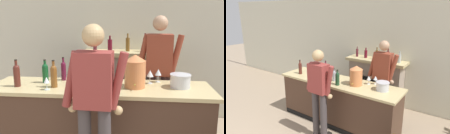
% 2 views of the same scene
% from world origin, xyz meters
% --- Properties ---
extents(wall_back_panel, '(12.00, 0.07, 2.75)m').
position_xyz_m(wall_back_panel, '(0.00, 4.22, 1.38)').
color(wall_back_panel, silver).
rests_on(wall_back_panel, ground_plane).
extents(bar_counter, '(2.75, 0.74, 0.98)m').
position_xyz_m(bar_counter, '(0.14, 2.67, 0.49)').
color(bar_counter, '#472F22').
rests_on(bar_counter, ground_plane).
extents(fireplace_stone, '(1.53, 0.52, 1.54)m').
position_xyz_m(fireplace_stone, '(0.44, 3.96, 0.63)').
color(fireplace_stone, gray).
rests_on(fireplace_stone, ground_plane).
extents(person_customer, '(0.66, 0.31, 1.77)m').
position_xyz_m(person_customer, '(0.20, 1.98, 0.98)').
color(person_customer, '#403939').
rests_on(person_customer, ground_plane).
extents(person_bartender, '(0.66, 0.31, 1.84)m').
position_xyz_m(person_bartender, '(0.91, 3.22, 1.03)').
color(person_bartender, brown).
rests_on(person_bartender, ground_plane).
extents(copper_dispenser, '(0.26, 0.30, 0.40)m').
position_xyz_m(copper_dispenser, '(0.58, 2.67, 1.18)').
color(copper_dispenser, '#CF7946').
rests_on(copper_dispenser, bar_counter).
extents(ice_bucket_steel, '(0.25, 0.25, 0.16)m').
position_xyz_m(ice_bucket_steel, '(1.13, 2.72, 1.06)').
color(ice_bucket_steel, silver).
rests_on(ice_bucket_steel, bar_counter).
extents(wine_bottle_riesling_slim, '(0.07, 0.07, 0.32)m').
position_xyz_m(wine_bottle_riesling_slim, '(-0.38, 2.91, 1.12)').
color(wine_bottle_riesling_slim, '#511129').
rests_on(wine_bottle_riesling_slim, bar_counter).
extents(wine_bottle_burgundy_dark, '(0.08, 0.08, 0.34)m').
position_xyz_m(wine_bottle_burgundy_dark, '(-0.86, 2.56, 1.13)').
color(wine_bottle_burgundy_dark, '#4E2119').
rests_on(wine_bottle_burgundy_dark, bar_counter).
extents(wine_bottle_chardonnay_pale, '(0.07, 0.07, 0.27)m').
position_xyz_m(wine_bottle_chardonnay_pale, '(0.08, 2.62, 1.10)').
color(wine_bottle_chardonnay_pale, '#A4A8B7').
rests_on(wine_bottle_chardonnay_pale, bar_counter).
extents(wine_bottle_merlot_tall, '(0.08, 0.08, 0.32)m').
position_xyz_m(wine_bottle_merlot_tall, '(0.27, 2.46, 1.12)').
color(wine_bottle_merlot_tall, '#1C4026').
rests_on(wine_bottle_merlot_tall, bar_counter).
extents(wine_bottle_port_short, '(0.08, 0.08, 0.31)m').
position_xyz_m(wine_bottle_port_short, '(-0.58, 2.77, 1.12)').
color(wine_bottle_port_short, '#134821').
rests_on(wine_bottle_port_short, bar_counter).
extents(wine_bottle_rose_blush, '(0.08, 0.08, 0.34)m').
position_xyz_m(wine_bottle_rose_blush, '(-0.40, 2.58, 1.13)').
color(wine_bottle_rose_blush, brown).
rests_on(wine_bottle_rose_blush, bar_counter).
extents(wine_glass_front_right, '(0.07, 0.07, 0.15)m').
position_xyz_m(wine_glass_front_right, '(-0.45, 2.46, 1.09)').
color(wine_glass_front_right, silver).
rests_on(wine_glass_front_right, bar_counter).
extents(wine_glass_by_dispenser, '(0.07, 0.07, 0.16)m').
position_xyz_m(wine_glass_by_dispenser, '(-0.14, 2.86, 1.09)').
color(wine_glass_by_dispenser, silver).
rests_on(wine_glass_by_dispenser, bar_counter).
extents(wine_glass_near_bucket, '(0.08, 0.08, 0.17)m').
position_xyz_m(wine_glass_near_bucket, '(0.88, 2.94, 1.11)').
color(wine_glass_near_bucket, silver).
rests_on(wine_glass_near_bucket, bar_counter).
extents(wine_glass_back_row, '(0.09, 0.09, 0.18)m').
position_xyz_m(wine_glass_back_row, '(0.77, 2.86, 1.11)').
color(wine_glass_back_row, silver).
rests_on(wine_glass_back_row, bar_counter).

